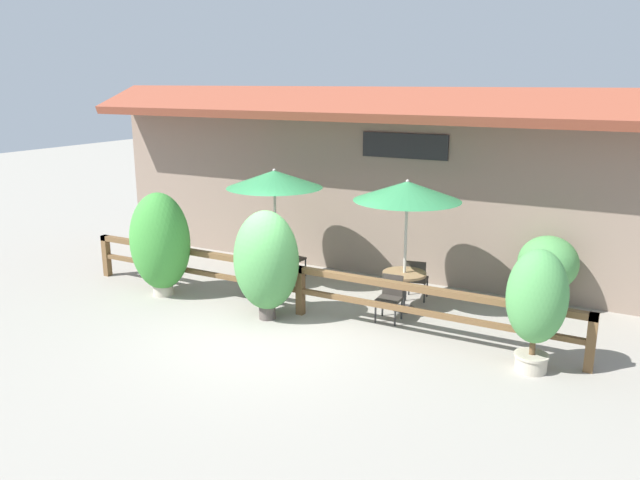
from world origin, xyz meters
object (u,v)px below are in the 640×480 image
potted_plant_corner_fern (548,264)px  chair_middle_wallside (417,278)px  dining_table_middle (404,280)px  potted_plant_entrance_palm (266,261)px  potted_plant_small_flowering (160,242)px  patio_umbrella_near (274,179)px  patio_umbrella_middle (407,191)px  chair_near_wallside (292,257)px  dining_table_near (276,259)px  chair_near_streetside (258,273)px  potted_plant_broad_leaf (537,301)px  chair_middle_streetside (390,296)px

potted_plant_corner_fern → chair_middle_wallside: bearing=-164.3°
dining_table_middle → potted_plant_entrance_palm: bearing=-141.2°
chair_middle_wallside → potted_plant_small_flowering: size_ratio=0.39×
patio_umbrella_near → potted_plant_small_flowering: 2.69m
patio_umbrella_middle → potted_plant_corner_fern: size_ratio=1.74×
chair_near_wallside → potted_plant_corner_fern: 5.44m
dining_table_near → potted_plant_corner_fern: bearing=13.2°
chair_near_streetside → chair_near_wallside: same height
chair_near_wallside → potted_plant_corner_fern: bearing=-167.9°
potted_plant_small_flowering → potted_plant_corner_fern: (7.17, 2.90, -0.22)m
patio_umbrella_near → potted_plant_broad_leaf: size_ratio=1.32×
potted_plant_entrance_palm → potted_plant_corner_fern: potted_plant_entrance_palm is taller
chair_middle_streetside → potted_plant_broad_leaf: 2.95m
dining_table_near → patio_umbrella_middle: patio_umbrella_middle is taller
patio_umbrella_middle → dining_table_middle: 1.75m
patio_umbrella_near → chair_middle_streetside: (2.95, -0.69, -1.87)m
dining_table_middle → chair_middle_streetside: (-0.03, -0.64, -0.13)m
patio_umbrella_middle → potted_plant_corner_fern: (2.43, 1.32, -1.43)m
dining_table_near → patio_umbrella_middle: (2.97, -0.05, 1.75)m
potted_plant_broad_leaf → potted_plant_entrance_palm: bearing=-178.7°
dining_table_near → chair_middle_wallside: size_ratio=1.00×
dining_table_middle → chair_middle_wallside: (0.03, 0.64, -0.13)m
potted_plant_entrance_palm → potted_plant_corner_fern: size_ratio=1.40×
patio_umbrella_near → chair_middle_wallside: size_ratio=3.03×
chair_near_wallside → dining_table_near: bearing=94.8°
patio_umbrella_near → dining_table_middle: (2.97, -0.05, -1.75)m
chair_near_wallside → potted_plant_small_flowering: size_ratio=0.39×
chair_near_streetside → potted_plant_entrance_palm: potted_plant_entrance_palm is taller
dining_table_near → potted_plant_corner_fern: size_ratio=0.57×
chair_middle_wallside → potted_plant_broad_leaf: 3.53m
chair_near_streetside → chair_near_wallside: bearing=74.4°
chair_middle_wallside → potted_plant_corner_fern: potted_plant_corner_fern is taller
chair_near_wallside → patio_umbrella_near: bearing=94.8°
dining_table_middle → chair_middle_wallside: size_ratio=1.00×
chair_near_wallside → potted_plant_entrance_palm: size_ratio=0.41×
patio_umbrella_middle → potted_plant_small_flowering: size_ratio=1.19×
chair_near_wallside → chair_middle_wallside: same height
potted_plant_small_flowering → patio_umbrella_middle: bearing=18.5°
dining_table_near → chair_near_wallside: size_ratio=1.00×
potted_plant_corner_fern → patio_umbrella_near: bearing=-166.8°
chair_near_streetside → chair_middle_streetside: 2.96m
potted_plant_broad_leaf → patio_umbrella_near: bearing=164.1°
patio_umbrella_near → chair_near_wallside: bearing=89.1°
patio_umbrella_near → potted_plant_small_flowering: patio_umbrella_near is taller
patio_umbrella_middle → chair_middle_streetside: patio_umbrella_middle is taller
dining_table_near → chair_middle_wallside: 3.06m
patio_umbrella_near → potted_plant_broad_leaf: (5.67, -1.61, -1.21)m
chair_near_wallside → dining_table_middle: bearing=172.2°
chair_middle_streetside → potted_plant_corner_fern: size_ratio=0.57×
potted_plant_small_flowering → potted_plant_entrance_palm: potted_plant_small_flowering is taller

